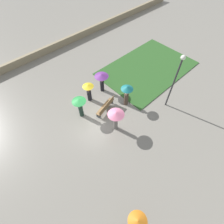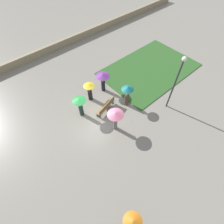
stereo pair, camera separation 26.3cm
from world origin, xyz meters
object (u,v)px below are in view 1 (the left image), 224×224
(park_bench, at_px, (106,107))
(crowd_person_yellow, at_px, (89,90))
(lamp_post, at_px, (176,77))
(lone_walker_mid_plaza, at_px, (137,222))
(crowd_person_purple, at_px, (102,78))
(crowd_person_teal, at_px, (127,92))
(crowd_person_pink, at_px, (116,116))
(crowd_person_green, at_px, (80,104))

(park_bench, height_order, crowd_person_yellow, crowd_person_yellow)
(lamp_post, xyz_separation_m, lone_walker_mid_plaza, (8.19, 3.94, -1.76))
(park_bench, distance_m, crowd_person_purple, 2.50)
(crowd_person_purple, distance_m, lone_walker_mid_plaza, 10.38)
(crowd_person_teal, bearing_deg, lamp_post, -160.13)
(lamp_post, height_order, crowd_person_teal, lamp_post)
(park_bench, xyz_separation_m, crowd_person_purple, (-1.31, -1.93, 0.89))
(lamp_post, distance_m, crowd_person_pink, 5.03)
(crowd_person_teal, distance_m, crowd_person_pink, 2.55)
(crowd_person_teal, relative_size, crowd_person_yellow, 1.16)
(lone_walker_mid_plaza, bearing_deg, lamp_post, -77.69)
(park_bench, xyz_separation_m, crowd_person_teal, (-1.69, 0.61, 0.90))
(crowd_person_purple, height_order, crowd_person_green, crowd_person_green)
(crowd_person_green, bearing_deg, crowd_person_purple, -132.66)
(crowd_person_purple, bearing_deg, crowd_person_pink, -140.24)
(crowd_person_green, bearing_deg, crowd_person_pink, 141.97)
(lamp_post, distance_m, crowd_person_purple, 5.84)
(park_bench, xyz_separation_m, crowd_person_pink, (0.59, 1.76, 1.01))
(crowd_person_yellow, relative_size, crowd_person_pink, 0.90)
(crowd_person_yellow, bearing_deg, crowd_person_purple, -126.35)
(park_bench, xyz_separation_m, crowd_person_yellow, (0.20, -1.82, 0.64))
(crowd_person_yellow, bearing_deg, lamp_post, -178.85)
(park_bench, bearing_deg, crowd_person_pink, 56.90)
(park_bench, height_order, lamp_post, lamp_post)
(crowd_person_green, bearing_deg, lamp_post, 175.18)
(crowd_person_green, height_order, crowd_person_yellow, crowd_person_green)
(crowd_person_green, xyz_separation_m, crowd_person_pink, (-1.13, 2.70, 0.15))
(lone_walker_mid_plaza, bearing_deg, crowd_person_purple, -45.07)
(lamp_post, bearing_deg, crowd_person_teal, -44.78)
(crowd_person_yellow, relative_size, lone_walker_mid_plaza, 0.96)
(crowd_person_pink, bearing_deg, park_bench, 21.17)
(crowd_person_pink, height_order, lone_walker_mid_plaza, crowd_person_pink)
(crowd_person_purple, distance_m, crowd_person_teal, 2.57)
(crowd_person_teal, relative_size, crowd_person_pink, 1.04)
(lone_walker_mid_plaza, bearing_deg, crowd_person_pink, -47.99)
(crowd_person_yellow, bearing_deg, crowd_person_green, 79.61)
(park_bench, height_order, lone_walker_mid_plaza, lone_walker_mid_plaza)
(lamp_post, distance_m, lone_walker_mid_plaza, 9.25)
(lamp_post, relative_size, crowd_person_teal, 2.38)
(lamp_post, xyz_separation_m, crowd_person_pink, (4.64, -1.20, -1.54))
(crowd_person_purple, distance_m, crowd_person_pink, 4.15)
(park_bench, height_order, crowd_person_purple, crowd_person_purple)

